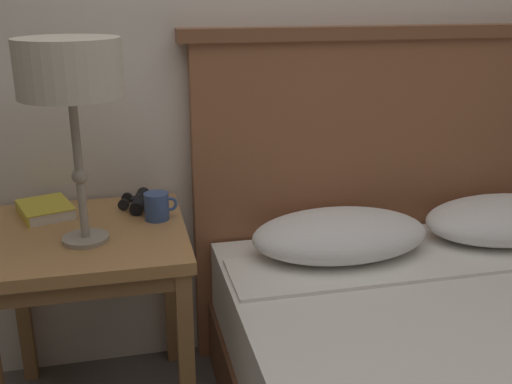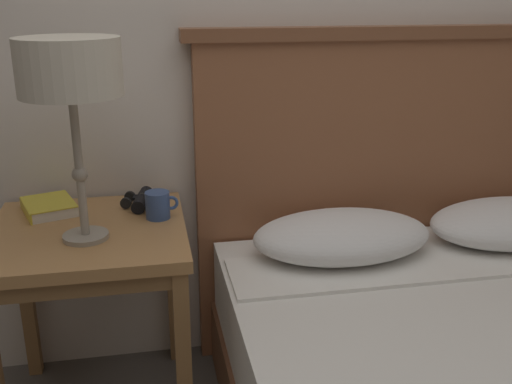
{
  "view_description": "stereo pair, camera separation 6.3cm",
  "coord_description": "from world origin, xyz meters",
  "views": [
    {
      "loc": [
        -0.43,
        -0.98,
        1.33
      ],
      "look_at": [
        -0.05,
        0.69,
        0.75
      ],
      "focal_mm": 42.0,
      "sensor_mm": 36.0,
      "label": 1
    },
    {
      "loc": [
        -0.37,
        -0.99,
        1.33
      ],
      "look_at": [
        -0.05,
        0.69,
        0.75
      ],
      "focal_mm": 42.0,
      "sensor_mm": 36.0,
      "label": 2
    }
  ],
  "objects": [
    {
      "name": "binoculars_pair",
      "position": [
        -0.38,
        0.9,
        0.67
      ],
      "size": [
        0.15,
        0.16,
        0.05
      ],
      "color": "black",
      "rests_on": "nightstand"
    },
    {
      "name": "book_on_nightstand",
      "position": [
        -0.68,
        0.9,
        0.66
      ],
      "size": [
        0.2,
        0.22,
        0.04
      ],
      "color": "silver",
      "rests_on": "nightstand"
    },
    {
      "name": "nightstand",
      "position": [
        -0.55,
        0.74,
        0.56
      ],
      "size": [
        0.58,
        0.58,
        0.65
      ],
      "color": "#AD7A47",
      "rests_on": "ground_plane"
    },
    {
      "name": "coffee_mug",
      "position": [
        -0.34,
        0.79,
        0.69
      ],
      "size": [
        0.1,
        0.08,
        0.08
      ],
      "color": "#334C84",
      "rests_on": "nightstand"
    },
    {
      "name": "table_lamp",
      "position": [
        -0.55,
        0.66,
        1.12
      ],
      "size": [
        0.27,
        0.27,
        0.56
      ],
      "color": "gray",
      "rests_on": "nightstand"
    }
  ]
}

